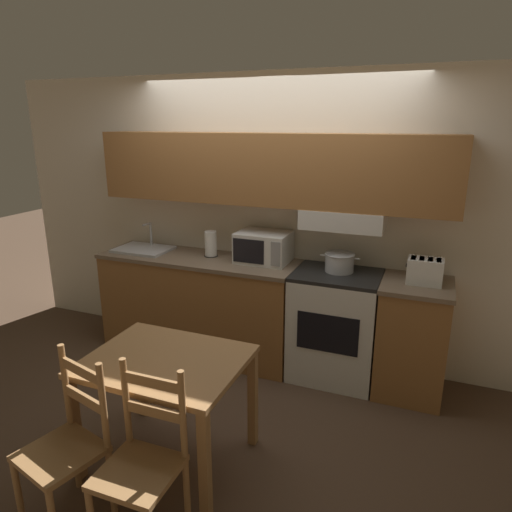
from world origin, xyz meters
TOP-DOWN VIEW (x-y plane):
  - ground_plane at (0.00, 0.00)m, footprint 16.00×16.00m
  - wall_back at (0.02, -0.06)m, footprint 5.51×0.38m
  - lower_counter_main at (-0.63, -0.28)m, footprint 1.87×0.59m
  - lower_counter_right_stub at (1.30, -0.28)m, footprint 0.54×0.59m
  - stove_range at (0.67, -0.28)m, footprint 0.71×0.57m
  - cooking_pot at (0.67, -0.22)m, footprint 0.33×0.25m
  - microwave at (-0.01, -0.20)m, footprint 0.45×0.36m
  - toaster at (1.34, -0.27)m, footprint 0.27×0.19m
  - sink_basin at (-1.22, -0.28)m, footprint 0.51×0.38m
  - paper_towel_roll at (-0.53, -0.21)m, footprint 0.13×0.13m
  - dining_table at (-0.09, -1.70)m, footprint 0.96×0.76m
  - chair_left_of_table at (-0.35, -2.28)m, footprint 0.46×0.46m
  - chair_right_of_table at (0.10, -2.24)m, footprint 0.39×0.39m

SIDE VIEW (x-z plane):
  - ground_plane at x=0.00m, z-range 0.00..0.00m
  - chair_left_of_table at x=-0.35m, z-range -0.03..0.93m
  - chair_right_of_table at x=0.10m, z-range -0.03..0.93m
  - stove_range at x=0.67m, z-range 0.00..0.94m
  - lower_counter_main at x=-0.63m, z-range 0.00..0.94m
  - lower_counter_right_stub at x=1.30m, z-range 0.00..0.94m
  - dining_table at x=-0.09m, z-range 0.26..0.99m
  - sink_basin at x=-1.22m, z-range 0.83..1.08m
  - cooking_pot at x=0.67m, z-range 0.94..1.10m
  - toaster at x=1.34m, z-range 0.94..1.14m
  - paper_towel_roll at x=-0.53m, z-range 0.94..1.17m
  - microwave at x=-0.01m, z-range 0.94..1.21m
  - wall_back at x=0.02m, z-range 0.21..2.76m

